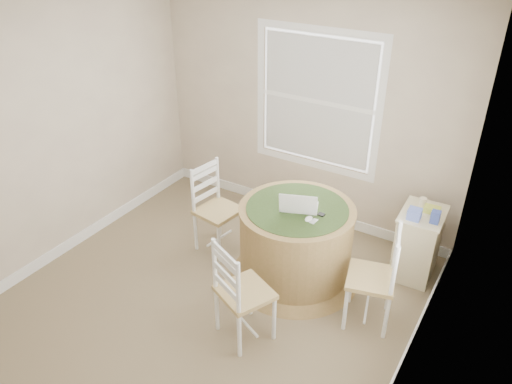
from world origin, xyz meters
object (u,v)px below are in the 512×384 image
Objects in this scene: chair_left at (218,210)px; chair_near at (245,292)px; round_table at (296,240)px; corner_chest at (417,243)px; chair_right at (371,278)px; laptop at (299,207)px.

chair_left and chair_near have the same top height.
chair_near is (0.01, -0.93, 0.04)m from round_table.
chair_right is at bearing -103.10° from corner_chest.
round_table is at bearing -80.79° from chair_left.
laptop is 0.61× the size of corner_chest.
laptop is at bearing -28.11° from round_table.
laptop is at bearing -118.38° from chair_right.
chair_left is 1.00× the size of chair_near.
chair_left is 1.00× the size of chair_right.
chair_right is (0.84, -0.21, 0.04)m from round_table.
laptop reaches higher than round_table.
corner_chest is at bearing -97.09° from chair_near.
chair_left reaches higher than corner_chest.
chair_left is 1.00m from laptop.
laptop is at bearing -81.68° from chair_left.
round_table is 0.40m from laptop.
laptop is at bearing -66.03° from chair_near.
chair_near is at bearing -126.50° from chair_left.
chair_near is 1.89m from corner_chest.
round_table is 1.81× the size of corner_chest.
laptop is (-0.82, 0.20, 0.35)m from chair_right.
chair_right is at bearing -88.07° from chair_left.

